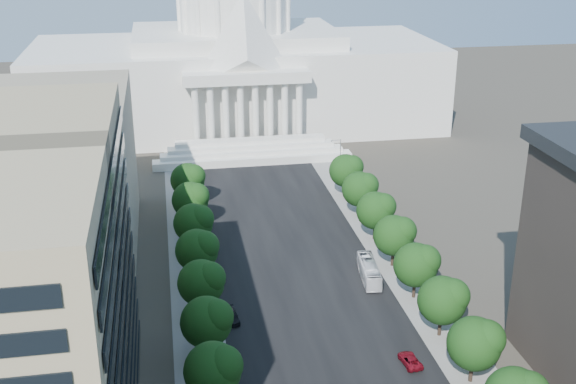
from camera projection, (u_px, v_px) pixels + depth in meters
road_asphalt at (291, 259)px, 137.12m from camera, size 30.00×260.00×0.01m
sidewalk_left at (191, 267)px, 134.06m from camera, size 8.00×260.00×0.02m
sidewalk_right at (388, 251)px, 140.18m from camera, size 8.00×260.00×0.02m
capitol at (236, 59)px, 216.89m from camera, size 120.00×56.00×73.00m
office_block_left_far at (27, 182)px, 133.10m from camera, size 38.00×52.00×30.00m
tree_l_d at (215, 369)px, 93.22m from camera, size 7.79×7.60×9.97m
tree_l_e at (209, 321)px, 104.22m from camera, size 7.79×7.60×9.97m
tree_l_f at (203, 282)px, 115.23m from camera, size 7.79×7.60×9.97m
tree_l_g at (199, 249)px, 126.24m from camera, size 7.79×7.60×9.97m
tree_l_h at (195, 222)px, 137.25m from camera, size 7.79×7.60×9.97m
tree_l_i at (192, 199)px, 148.26m from camera, size 7.79×7.60×9.97m
tree_l_j at (189, 179)px, 159.27m from camera, size 7.79×7.60×9.97m
tree_r_d at (477, 342)px, 99.02m from camera, size 7.79×7.60×9.97m
tree_r_e at (445, 299)px, 110.02m from camera, size 7.79×7.60×9.97m
tree_r_f at (418, 264)px, 121.03m from camera, size 7.79×7.60×9.97m
tree_r_g at (396, 234)px, 132.04m from camera, size 7.79×7.60×9.97m
tree_r_h at (377, 209)px, 143.05m from camera, size 7.79×7.60×9.97m
tree_r_i at (361, 188)px, 154.06m from camera, size 7.79×7.60×9.97m
tree_r_j at (347, 170)px, 165.07m from camera, size 7.79×7.60×9.97m
streetlight_c at (454, 301)px, 110.68m from camera, size 2.61×0.44×9.00m
streetlight_d at (402, 234)px, 133.62m from camera, size 2.61×0.44×9.00m
streetlight_e at (365, 187)px, 156.55m from camera, size 2.61×0.44×9.00m
streetlight_f at (338, 152)px, 179.49m from camera, size 2.61×0.44×9.00m
car_red at (410, 360)px, 104.96m from camera, size 2.81×5.22×1.39m
car_dark_b at (231, 317)px, 116.17m from camera, size 2.68×5.33×1.49m
city_bus at (369, 271)px, 129.05m from camera, size 3.94×11.81×3.23m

